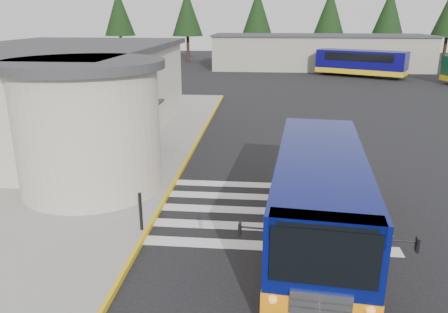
# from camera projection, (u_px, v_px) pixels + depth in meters

# --- Properties ---
(ground) EXTENTS (140.00, 140.00, 0.00)m
(ground) POSITION_uv_depth(u_px,v_px,m) (277.00, 202.00, 15.79)
(ground) COLOR black
(ground) RESTS_ON ground
(sidewalk) EXTENTS (10.00, 34.00, 0.15)m
(sidewalk) POSITION_uv_depth(u_px,v_px,m) (81.00, 158.00, 20.37)
(sidewalk) COLOR gray
(sidewalk) RESTS_ON ground
(curb_strip) EXTENTS (0.12, 34.00, 0.16)m
(curb_strip) POSITION_uv_depth(u_px,v_px,m) (186.00, 162.00, 19.92)
(curb_strip) COLOR gold
(curb_strip) RESTS_ON ground
(station_building) EXTENTS (12.70, 18.70, 4.80)m
(station_building) POSITION_uv_depth(u_px,v_px,m) (65.00, 94.00, 22.52)
(station_building) COLOR #B7AE9B
(station_building) RESTS_ON ground
(crosswalk) EXTENTS (8.00, 5.35, 0.01)m
(crosswalk) POSITION_uv_depth(u_px,v_px,m) (263.00, 211.00, 15.08)
(crosswalk) COLOR silver
(crosswalk) RESTS_ON ground
(depot_building) EXTENTS (26.40, 8.40, 4.20)m
(depot_building) POSITION_uv_depth(u_px,v_px,m) (319.00, 52.00, 54.37)
(depot_building) COLOR gray
(depot_building) RESTS_ON ground
(tree_line) EXTENTS (58.40, 4.40, 10.00)m
(tree_line) POSITION_uv_depth(u_px,v_px,m) (317.00, 13.00, 60.48)
(tree_line) COLOR black
(tree_line) RESTS_ON ground
(transit_bus) EXTENTS (3.76, 9.70, 2.69)m
(transit_bus) POSITION_uv_depth(u_px,v_px,m) (319.00, 199.00, 12.84)
(transit_bus) COLOR #070E56
(transit_bus) RESTS_ON ground
(pedestrian_a) EXTENTS (0.51, 0.72, 1.84)m
(pedestrian_a) POSITION_uv_depth(u_px,v_px,m) (86.00, 182.00, 14.75)
(pedestrian_a) COLOR black
(pedestrian_a) RESTS_ON sidewalk
(pedestrian_b) EXTENTS (0.85, 0.97, 1.69)m
(pedestrian_b) POSITION_uv_depth(u_px,v_px,m) (131.00, 171.00, 16.03)
(pedestrian_b) COLOR black
(pedestrian_b) RESTS_ON sidewalk
(bollard) EXTENTS (0.10, 0.10, 1.22)m
(bollard) POSITION_uv_depth(u_px,v_px,m) (141.00, 211.00, 13.27)
(bollard) COLOR black
(bollard) RESTS_ON sidewalk
(far_bus_a) EXTENTS (9.63, 6.67, 2.44)m
(far_bus_a) POSITION_uv_depth(u_px,v_px,m) (361.00, 62.00, 47.53)
(far_bus_a) COLOR #0A0752
(far_bus_a) RESTS_ON ground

